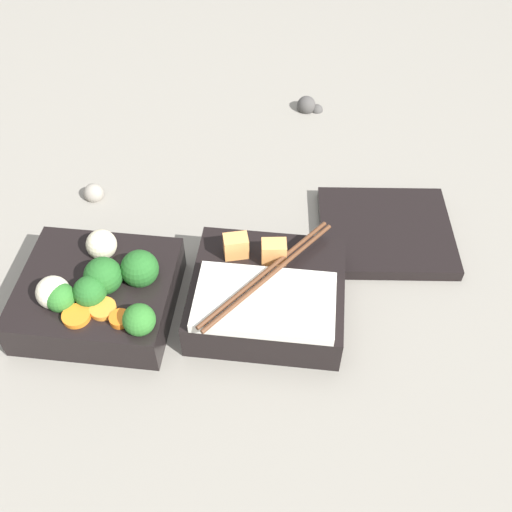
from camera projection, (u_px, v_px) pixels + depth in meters
name	position (u px, v px, depth m)	size (l,w,h in m)	color
ground_plane	(193.00, 316.00, 0.69)	(3.00, 3.00, 0.00)	gray
bento_tray_vegetable	(99.00, 292.00, 0.67)	(0.17, 0.15, 0.08)	black
bento_tray_rice	(267.00, 295.00, 0.68)	(0.17, 0.17, 0.08)	black
bento_lid	(386.00, 232.00, 0.77)	(0.17, 0.15, 0.02)	black
pebble_0	(306.00, 105.00, 0.95)	(0.03, 0.03, 0.03)	#474442
pebble_1	(94.00, 193.00, 0.82)	(0.03, 0.03, 0.03)	gray
pebble_2	(317.00, 108.00, 0.95)	(0.02, 0.02, 0.02)	#474442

